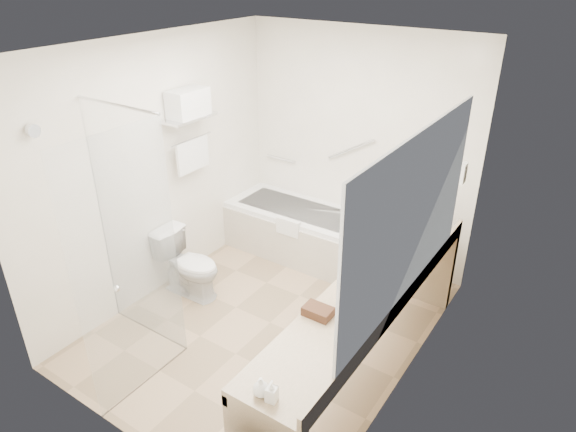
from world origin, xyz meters
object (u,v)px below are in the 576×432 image
Objects in this scene: water_bottle_left at (435,220)px; bathtub at (298,230)px; vanity_counter at (366,314)px; toilet at (189,265)px; amenity_basket at (318,311)px.

bathtub is at bearing 174.95° from water_bottle_left.
vanity_counter is 3.99× the size of toilet.
bathtub is 0.59× the size of vanity_counter.
water_bottle_left is (2.03, 1.15, 0.59)m from toilet.
vanity_counter is at bearing -94.16° from toilet.
vanity_counter is (1.52, -1.39, 0.36)m from bathtub.
bathtub is at bearing 126.45° from amenity_basket.
bathtub is 1.37m from toilet.
amenity_basket is (-0.17, -0.45, 0.24)m from vanity_counter.
vanity_counter is 1.28m from water_bottle_left.
water_bottle_left is (1.58, -0.14, 0.65)m from bathtub.
water_bottle_left is (0.22, 1.70, 0.04)m from amenity_basket.
water_bottle_left is at bearing -61.69° from toilet.
amenity_basket reaches higher than toilet.
vanity_counter reaches higher than toilet.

